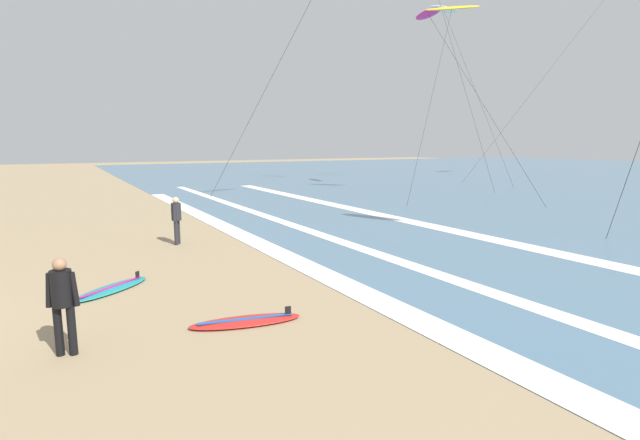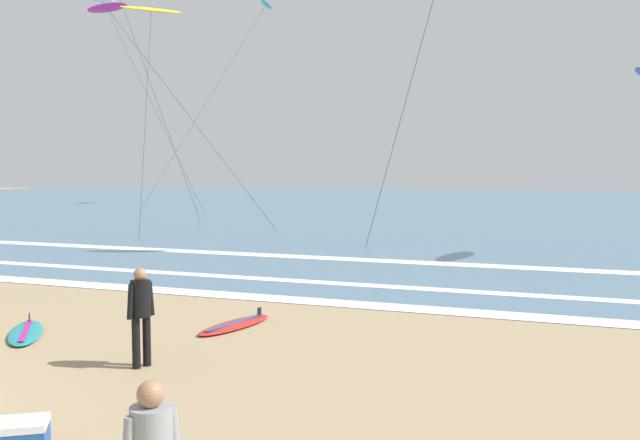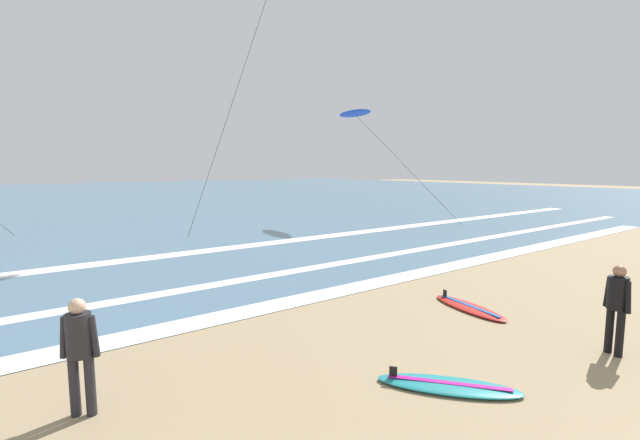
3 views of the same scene
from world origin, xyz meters
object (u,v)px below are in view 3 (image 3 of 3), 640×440
surfer_mid_group (617,302)px  surfer_left_near (80,346)px  surfboard_foreground_flat (448,386)px  surfboard_right_spare (469,307)px  kite_blue_high_right (355,114)px

surfer_mid_group → surfer_left_near: 8.52m
surfboard_foreground_flat → surfboard_right_spare: size_ratio=0.93×
surfer_mid_group → kite_blue_high_right: size_ratio=0.24×
surfer_mid_group → kite_blue_high_right: bearing=62.5°
surfer_left_near → surfboard_right_spare: size_ratio=0.73×
surfer_left_near → surfer_mid_group: bearing=-24.2°
surfboard_foreground_flat → surfboard_right_spare: bearing=29.9°
surfer_left_near → surfboard_foreground_flat: 5.18m
surfboard_foreground_flat → surfboard_right_spare: 3.97m
surfboard_right_spare → kite_blue_high_right: bearing=58.0°
surfboard_foreground_flat → surfboard_right_spare: (3.44, 1.98, 0.00)m
surfboard_right_spare → kite_blue_high_right: (8.57, 13.69, 6.27)m
surfer_left_near → surfboard_right_spare: bearing=-3.7°
surfboard_foreground_flat → surfboard_right_spare: same height
surfboard_right_spare → surfer_mid_group: bearing=-92.3°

